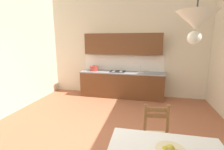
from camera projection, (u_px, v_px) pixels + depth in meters
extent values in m
cube|color=#A86042|center=(101.00, 146.00, 3.10)|extent=(6.11, 6.78, 0.10)
cube|color=beige|center=(126.00, 38.00, 5.68)|extent=(6.11, 0.12, 4.10)
cube|color=brown|center=(121.00, 85.00, 5.67)|extent=(2.87, 0.60, 0.86)
cube|color=gray|center=(122.00, 72.00, 5.57)|extent=(2.90, 0.63, 0.04)
cube|color=white|center=(123.00, 63.00, 5.80)|extent=(2.87, 0.01, 0.55)
cube|color=brown|center=(123.00, 44.00, 5.51)|extent=(2.64, 0.34, 0.70)
cube|color=black|center=(120.00, 98.00, 5.49)|extent=(2.83, 0.02, 0.09)
cylinder|color=silver|center=(140.00, 73.00, 5.44)|extent=(0.34, 0.34, 0.02)
cylinder|color=silver|center=(141.00, 69.00, 5.55)|extent=(0.02, 0.02, 0.22)
cube|color=black|center=(118.00, 71.00, 5.60)|extent=(0.52, 0.42, 0.01)
cylinder|color=silver|center=(113.00, 71.00, 5.53)|extent=(0.11, 0.11, 0.01)
cylinder|color=silver|center=(121.00, 72.00, 5.48)|extent=(0.11, 0.11, 0.01)
cylinder|color=silver|center=(115.00, 70.00, 5.73)|extent=(0.11, 0.11, 0.01)
cylinder|color=silver|center=(122.00, 71.00, 5.67)|extent=(0.11, 0.11, 0.01)
cylinder|color=#B2382D|center=(94.00, 69.00, 5.76)|extent=(0.28, 0.28, 0.15)
cylinder|color=#B2382D|center=(94.00, 66.00, 5.74)|extent=(0.29, 0.29, 0.02)
sphere|color=black|center=(94.00, 66.00, 5.73)|extent=(0.04, 0.04, 0.04)
cube|color=white|center=(163.00, 137.00, 2.12)|extent=(1.29, 0.03, 0.12)
cube|color=#D1BC89|center=(158.00, 139.00, 2.51)|extent=(0.48, 0.48, 0.04)
cube|color=olive|center=(167.00, 131.00, 2.66)|extent=(0.05, 0.05, 0.93)
cube|color=olive|center=(145.00, 130.00, 2.69)|extent=(0.05, 0.05, 0.93)
cube|color=olive|center=(157.00, 110.00, 2.60)|extent=(0.32, 0.07, 0.07)
cube|color=olive|center=(156.00, 116.00, 2.62)|extent=(0.32, 0.07, 0.07)
sphere|color=gold|center=(165.00, 150.00, 1.66)|extent=(0.09, 0.09, 0.09)
sphere|color=gold|center=(170.00, 149.00, 1.66)|extent=(0.10, 0.10, 0.10)
cone|color=silver|center=(196.00, 20.00, 1.28)|extent=(0.32, 0.32, 0.14)
sphere|color=white|center=(194.00, 38.00, 1.31)|extent=(0.11, 0.11, 0.11)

